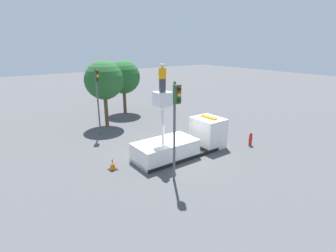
# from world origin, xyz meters

# --- Properties ---
(ground_plane) EXTENTS (120.00, 120.00, 0.00)m
(ground_plane) POSITION_xyz_m (0.00, 0.00, 0.00)
(ground_plane) COLOR #4C4C4F
(bucket_truck) EXTENTS (7.21, 2.37, 4.73)m
(bucket_truck) POSITION_xyz_m (0.64, 0.00, 0.89)
(bucket_truck) COLOR black
(bucket_truck) RESTS_ON ground
(worker) EXTENTS (0.40, 0.26, 1.75)m
(worker) POSITION_xyz_m (-1.16, 0.00, 5.61)
(worker) COLOR #38383D
(worker) RESTS_ON bucket_truck
(traffic_light_pole) EXTENTS (0.34, 0.57, 5.80)m
(traffic_light_pole) POSITION_xyz_m (-2.26, -2.82, 4.09)
(traffic_light_pole) COLOR #515156
(traffic_light_pole) RESTS_ON ground
(traffic_light_across) EXTENTS (0.34, 0.57, 5.81)m
(traffic_light_across) POSITION_xyz_m (-2.56, 7.42, 4.09)
(traffic_light_across) COLOR #515156
(traffic_light_across) RESTS_ON ground
(fire_hydrant) EXTENTS (0.47, 0.23, 1.06)m
(fire_hydrant) POSITION_xyz_m (5.91, -1.91, 0.52)
(fire_hydrant) COLOR #B2231E
(fire_hydrant) RESTS_ON ground
(traffic_cone_rear) EXTENTS (0.51, 0.51, 0.78)m
(traffic_cone_rear) POSITION_xyz_m (-4.59, 0.69, 0.37)
(traffic_cone_rear) COLOR black
(traffic_cone_rear) RESTS_ON ground
(tree_left_bg) EXTENTS (3.61, 3.61, 6.23)m
(tree_left_bg) POSITION_xyz_m (-1.00, 9.65, 4.40)
(tree_left_bg) COLOR brown
(tree_left_bg) RESTS_ON ground
(tree_right_bg) EXTENTS (3.67, 3.67, 5.96)m
(tree_right_bg) POSITION_xyz_m (2.68, 12.96, 4.10)
(tree_right_bg) COLOR brown
(tree_right_bg) RESTS_ON ground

